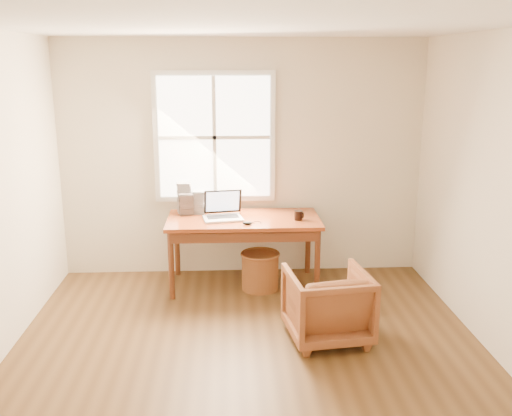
{
  "coord_description": "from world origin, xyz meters",
  "views": [
    {
      "loc": [
        -0.15,
        -3.98,
        2.34
      ],
      "look_at": [
        0.12,
        1.65,
        0.89
      ],
      "focal_mm": 40.0,
      "sensor_mm": 36.0,
      "label": 1
    }
  ],
  "objects_px": {
    "armchair": "(327,305)",
    "cd_stack_a": "(199,202)",
    "laptop": "(223,207)",
    "wicker_stool": "(260,271)",
    "desk": "(244,220)",
    "coffee_mug": "(298,215)"
  },
  "relations": [
    {
      "from": "laptop",
      "to": "wicker_stool",
      "type": "bearing_deg",
      "value": -19.97
    },
    {
      "from": "coffee_mug",
      "to": "cd_stack_a",
      "type": "bearing_deg",
      "value": 175.17
    },
    {
      "from": "desk",
      "to": "cd_stack_a",
      "type": "xyz_separation_m",
      "value": [
        -0.47,
        0.2,
        0.15
      ]
    },
    {
      "from": "cd_stack_a",
      "to": "armchair",
      "type": "bearing_deg",
      "value": -52.01
    },
    {
      "from": "laptop",
      "to": "armchair",
      "type": "bearing_deg",
      "value": -63.54
    },
    {
      "from": "armchair",
      "to": "cd_stack_a",
      "type": "relative_size",
      "value": 2.76
    },
    {
      "from": "wicker_stool",
      "to": "laptop",
      "type": "bearing_deg",
      "value": 170.0
    },
    {
      "from": "wicker_stool",
      "to": "coffee_mug",
      "type": "height_order",
      "value": "coffee_mug"
    },
    {
      "from": "wicker_stool",
      "to": "laptop",
      "type": "relative_size",
      "value": 1.05
    },
    {
      "from": "desk",
      "to": "cd_stack_a",
      "type": "height_order",
      "value": "cd_stack_a"
    },
    {
      "from": "desk",
      "to": "laptop",
      "type": "relative_size",
      "value": 4.31
    },
    {
      "from": "coffee_mug",
      "to": "cd_stack_a",
      "type": "relative_size",
      "value": 0.39
    },
    {
      "from": "laptop",
      "to": "cd_stack_a",
      "type": "bearing_deg",
      "value": 124.64
    },
    {
      "from": "laptop",
      "to": "cd_stack_a",
      "type": "xyz_separation_m",
      "value": [
        -0.25,
        0.26,
        -0.01
      ]
    },
    {
      "from": "laptop",
      "to": "coffee_mug",
      "type": "bearing_deg",
      "value": -13.92
    },
    {
      "from": "desk",
      "to": "coffee_mug",
      "type": "xyz_separation_m",
      "value": [
        0.57,
        -0.11,
        0.07
      ]
    },
    {
      "from": "armchair",
      "to": "laptop",
      "type": "relative_size",
      "value": 1.86
    },
    {
      "from": "armchair",
      "to": "wicker_stool",
      "type": "distance_m",
      "value": 1.27
    },
    {
      "from": "armchair",
      "to": "coffee_mug",
      "type": "xyz_separation_m",
      "value": [
        -0.12,
        1.17,
        0.48
      ]
    },
    {
      "from": "wicker_stool",
      "to": "laptop",
      "type": "distance_m",
      "value": 0.79
    },
    {
      "from": "cd_stack_a",
      "to": "desk",
      "type": "bearing_deg",
      "value": -23.32
    },
    {
      "from": "armchair",
      "to": "coffee_mug",
      "type": "height_order",
      "value": "coffee_mug"
    }
  ]
}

